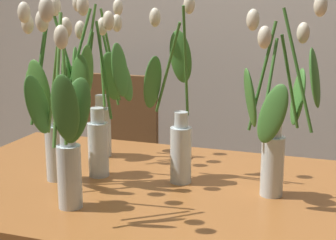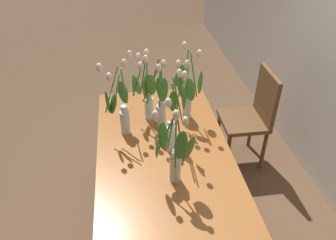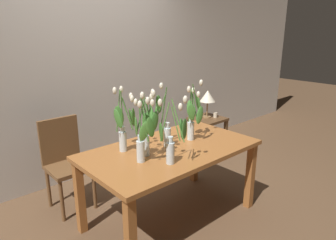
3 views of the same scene
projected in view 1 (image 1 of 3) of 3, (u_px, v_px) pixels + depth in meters
dining_table at (176, 214)px, 1.62m from camera, size 1.60×0.90×0.74m
tulip_vase_0 at (64, 139)px, 1.38m from camera, size 0.24×0.20×0.58m
tulip_vase_1 at (278, 123)px, 1.47m from camera, size 0.23×0.24×0.58m
tulip_vase_2 at (91, 109)px, 1.63m from camera, size 0.23×0.20×0.58m
tulip_vase_3 at (54, 118)px, 1.59m from camera, size 0.21×0.19×0.58m
tulip_vase_4 at (178, 121)px, 1.62m from camera, size 0.18×0.13×0.59m
tulip_vase_5 at (104, 96)px, 1.86m from camera, size 0.23×0.23×0.59m
dining_chair at (115, 154)px, 2.68m from camera, size 0.40×0.40×0.93m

